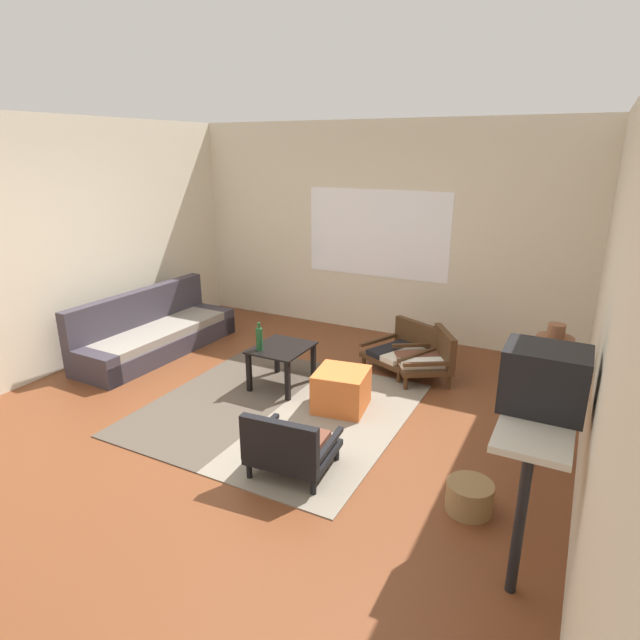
{
  "coord_description": "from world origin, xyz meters",
  "views": [
    {
      "loc": [
        2.45,
        -3.31,
        2.36
      ],
      "look_at": [
        0.38,
        0.69,
        0.88
      ],
      "focal_mm": 29.43,
      "sensor_mm": 36.0,
      "label": 1
    }
  ],
  "objects_px": {
    "ottoman_orange": "(341,390)",
    "clay_vase": "(553,350)",
    "couch": "(154,334)",
    "glass_bottle": "(259,339)",
    "coffee_table": "(282,355)",
    "crt_television": "(544,379)",
    "console_shelf": "(542,408)",
    "armchair_corner": "(428,357)",
    "armchair_striped_foreground": "(290,447)",
    "wicker_basket": "(469,497)",
    "armchair_by_window": "(404,349)"
  },
  "relations": [
    {
      "from": "ottoman_orange",
      "to": "clay_vase",
      "type": "distance_m",
      "value": 1.97
    },
    {
      "from": "couch",
      "to": "glass_bottle",
      "type": "bearing_deg",
      "value": -9.78
    },
    {
      "from": "coffee_table",
      "to": "crt_television",
      "type": "bearing_deg",
      "value": -25.23
    },
    {
      "from": "ottoman_orange",
      "to": "crt_television",
      "type": "height_order",
      "value": "crt_television"
    },
    {
      "from": "couch",
      "to": "console_shelf",
      "type": "xyz_separation_m",
      "value": [
        4.4,
        -1.07,
        0.57
      ]
    },
    {
      "from": "glass_bottle",
      "to": "armchair_corner",
      "type": "bearing_deg",
      "value": 35.75
    },
    {
      "from": "crt_television",
      "to": "clay_vase",
      "type": "height_order",
      "value": "crt_television"
    },
    {
      "from": "armchair_striped_foreground",
      "to": "ottoman_orange",
      "type": "relative_size",
      "value": 1.39
    },
    {
      "from": "console_shelf",
      "to": "clay_vase",
      "type": "relative_size",
      "value": 5.15
    },
    {
      "from": "armchair_striped_foreground",
      "to": "glass_bottle",
      "type": "distance_m",
      "value": 1.56
    },
    {
      "from": "armchair_striped_foreground",
      "to": "wicker_basket",
      "type": "distance_m",
      "value": 1.32
    },
    {
      "from": "coffee_table",
      "to": "ottoman_orange",
      "type": "bearing_deg",
      "value": -12.45
    },
    {
      "from": "armchair_by_window",
      "to": "glass_bottle",
      "type": "relative_size",
      "value": 2.91
    },
    {
      "from": "armchair_corner",
      "to": "console_shelf",
      "type": "bearing_deg",
      "value": -55.71
    },
    {
      "from": "ottoman_orange",
      "to": "console_shelf",
      "type": "height_order",
      "value": "console_shelf"
    },
    {
      "from": "coffee_table",
      "to": "armchair_corner",
      "type": "bearing_deg",
      "value": 33.81
    },
    {
      "from": "clay_vase",
      "to": "glass_bottle",
      "type": "bearing_deg",
      "value": 173.53
    },
    {
      "from": "clay_vase",
      "to": "wicker_basket",
      "type": "xyz_separation_m",
      "value": [
        -0.36,
        -0.62,
        -0.92
      ]
    },
    {
      "from": "couch",
      "to": "armchair_striped_foreground",
      "type": "bearing_deg",
      "value": -27.55
    },
    {
      "from": "glass_bottle",
      "to": "couch",
      "type": "bearing_deg",
      "value": 170.22
    },
    {
      "from": "armchair_striped_foreground",
      "to": "crt_television",
      "type": "relative_size",
      "value": 1.41
    },
    {
      "from": "coffee_table",
      "to": "glass_bottle",
      "type": "bearing_deg",
      "value": -130.89
    },
    {
      "from": "couch",
      "to": "ottoman_orange",
      "type": "relative_size",
      "value": 4.46
    },
    {
      "from": "ottoman_orange",
      "to": "clay_vase",
      "type": "relative_size",
      "value": 1.5
    },
    {
      "from": "couch",
      "to": "armchair_corner",
      "type": "distance_m",
      "value": 3.26
    },
    {
      "from": "armchair_by_window",
      "to": "armchair_corner",
      "type": "height_order",
      "value": "armchair_corner"
    },
    {
      "from": "couch",
      "to": "crt_television",
      "type": "bearing_deg",
      "value": -16.61
    },
    {
      "from": "wicker_basket",
      "to": "coffee_table",
      "type": "bearing_deg",
      "value": 153.04
    },
    {
      "from": "crt_television",
      "to": "couch",
      "type": "bearing_deg",
      "value": 163.39
    },
    {
      "from": "coffee_table",
      "to": "armchair_striped_foreground",
      "type": "bearing_deg",
      "value": -56.51
    },
    {
      "from": "glass_bottle",
      "to": "clay_vase",
      "type": "bearing_deg",
      "value": -6.47
    },
    {
      "from": "clay_vase",
      "to": "armchair_corner",
      "type": "bearing_deg",
      "value": 132.56
    },
    {
      "from": "console_shelf",
      "to": "glass_bottle",
      "type": "height_order",
      "value": "console_shelf"
    },
    {
      "from": "armchair_by_window",
      "to": "armchair_striped_foreground",
      "type": "bearing_deg",
      "value": -92.05
    },
    {
      "from": "couch",
      "to": "coffee_table",
      "type": "xyz_separation_m",
      "value": [
        1.88,
        -0.13,
        0.12
      ]
    },
    {
      "from": "console_shelf",
      "to": "glass_bottle",
      "type": "relative_size",
      "value": 5.59
    },
    {
      "from": "clay_vase",
      "to": "armchair_by_window",
      "type": "bearing_deg",
      "value": 135.68
    },
    {
      "from": "couch",
      "to": "wicker_basket",
      "type": "xyz_separation_m",
      "value": [
        4.04,
        -1.22,
        -0.12
      ]
    },
    {
      "from": "clay_vase",
      "to": "wicker_basket",
      "type": "bearing_deg",
      "value": -120.14
    },
    {
      "from": "coffee_table",
      "to": "wicker_basket",
      "type": "relative_size",
      "value": 1.93
    },
    {
      "from": "console_shelf",
      "to": "wicker_basket",
      "type": "height_order",
      "value": "console_shelf"
    },
    {
      "from": "couch",
      "to": "console_shelf",
      "type": "height_order",
      "value": "console_shelf"
    },
    {
      "from": "couch",
      "to": "console_shelf",
      "type": "relative_size",
      "value": 1.3
    },
    {
      "from": "coffee_table",
      "to": "armchair_by_window",
      "type": "relative_size",
      "value": 0.73
    },
    {
      "from": "armchair_corner",
      "to": "clay_vase",
      "type": "distance_m",
      "value": 1.98
    },
    {
      "from": "glass_bottle",
      "to": "wicker_basket",
      "type": "xyz_separation_m",
      "value": [
        2.31,
        -0.93,
        -0.45
      ]
    },
    {
      "from": "armchair_corner",
      "to": "crt_television",
      "type": "distance_m",
      "value": 2.53
    },
    {
      "from": "ottoman_orange",
      "to": "wicker_basket",
      "type": "xyz_separation_m",
      "value": [
        1.4,
        -0.93,
        -0.09
      ]
    },
    {
      "from": "couch",
      "to": "console_shelf",
      "type": "distance_m",
      "value": 4.57
    },
    {
      "from": "coffee_table",
      "to": "glass_bottle",
      "type": "xyz_separation_m",
      "value": [
        -0.15,
        -0.17,
        0.21
      ]
    }
  ]
}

